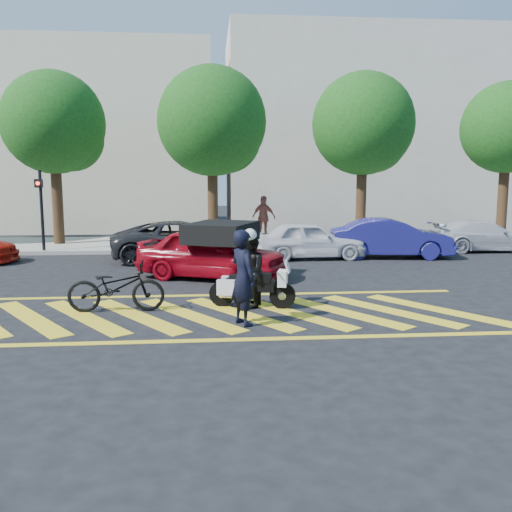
{
  "coord_description": "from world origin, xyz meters",
  "views": [
    {
      "loc": [
        -0.14,
        -11.4,
        2.93
      ],
      "look_at": [
        0.96,
        1.43,
        1.05
      ],
      "focal_mm": 38.0,
      "sensor_mm": 36.0,
      "label": 1
    }
  ],
  "objects": [
    {
      "name": "parked_mid_left",
      "position": [
        -1.08,
        7.8,
        0.7
      ],
      "size": [
        5.22,
        2.78,
        1.4
      ],
      "primitive_type": "imported",
      "rotation": [
        0.0,
        0.0,
        1.67
      ],
      "color": "black",
      "rests_on": "ground"
    },
    {
      "name": "bicycle",
      "position": [
        -2.2,
        0.43,
        0.55
      ],
      "size": [
        2.1,
        0.77,
        1.1
      ],
      "primitive_type": "imported",
      "rotation": [
        0.0,
        0.0,
        1.59
      ],
      "color": "black",
      "rests_on": "ground"
    },
    {
      "name": "signal_pole",
      "position": [
        -6.5,
        9.74,
        1.92
      ],
      "size": [
        0.28,
        0.43,
        3.2
      ],
      "color": "black",
      "rests_on": "ground"
    },
    {
      "name": "parked_right",
      "position": [
        6.47,
        7.8,
        0.72
      ],
      "size": [
        4.5,
        2.01,
        1.43
      ],
      "primitive_type": "imported",
      "rotation": [
        0.0,
        0.0,
        1.45
      ],
      "color": "navy",
      "rests_on": "ground"
    },
    {
      "name": "building_right",
      "position": [
        9.0,
        21.0,
        5.5
      ],
      "size": [
        16.0,
        8.0,
        11.0
      ],
      "primitive_type": "cube",
      "color": "beige",
      "rests_on": "ground"
    },
    {
      "name": "police_motorcycle",
      "position": [
        0.77,
        0.57,
        0.47
      ],
      "size": [
        1.94,
        0.86,
        0.87
      ],
      "rotation": [
        0.0,
        0.0,
        -0.25
      ],
      "color": "black",
      "rests_on": "ground"
    },
    {
      "name": "officer_moto",
      "position": [
        0.75,
        0.56,
        0.83
      ],
      "size": [
        0.81,
        0.93,
        1.66
      ],
      "primitive_type": "imported",
      "rotation": [
        0.0,
        0.0,
        -1.82
      ],
      "color": "black",
      "rests_on": "ground"
    },
    {
      "name": "parked_mid_right",
      "position": [
        3.46,
        7.8,
        0.68
      ],
      "size": [
        4.05,
        1.72,
        1.36
      ],
      "primitive_type": "imported",
      "rotation": [
        0.0,
        0.0,
        1.6
      ],
      "color": "silver",
      "rests_on": "ground"
    },
    {
      "name": "sidewalk",
      "position": [
        0.0,
        12.0,
        0.07
      ],
      "size": [
        60.0,
        5.0,
        0.15
      ],
      "primitive_type": "cube",
      "color": "#9E998E",
      "rests_on": "ground"
    },
    {
      "name": "tree_center",
      "position": [
        0.13,
        12.06,
        5.1
      ],
      "size": [
        4.6,
        4.6,
        7.56
      ],
      "color": "black",
      "rests_on": "ground"
    },
    {
      "name": "crosswalk",
      "position": [
        -0.04,
        0.0,
        0.0
      ],
      "size": [
        12.33,
        4.0,
        0.01
      ],
      "color": "yellow",
      "rests_on": "ground"
    },
    {
      "name": "tree_far_right",
      "position": [
        13.13,
        12.06,
        4.94
      ],
      "size": [
        4.0,
        4.0,
        7.1
      ],
      "color": "black",
      "rests_on": "ground"
    },
    {
      "name": "pedestrian_right",
      "position": [
        2.32,
        13.11,
        1.12
      ],
      "size": [
        1.22,
        1.01,
        1.95
      ],
      "primitive_type": "imported",
      "rotation": [
        0.0,
        0.0,
        2.58
      ],
      "color": "#974C44",
      "rests_on": "sidewalk"
    },
    {
      "name": "building_left",
      "position": [
        -8.0,
        21.0,
        5.0
      ],
      "size": [
        16.0,
        8.0,
        10.0
      ],
      "primitive_type": "cube",
      "color": "beige",
      "rests_on": "ground"
    },
    {
      "name": "tree_left",
      "position": [
        -6.37,
        12.06,
        4.99
      ],
      "size": [
        4.2,
        4.2,
        7.26
      ],
      "color": "black",
      "rests_on": "ground"
    },
    {
      "name": "officer_bike",
      "position": [
        0.51,
        -0.87,
        0.96
      ],
      "size": [
        0.73,
        0.83,
        1.91
      ],
      "primitive_type": "imported",
      "rotation": [
        0.0,
        0.0,
        2.06
      ],
      "color": "black",
      "rests_on": "ground"
    },
    {
      "name": "ground",
      "position": [
        0.0,
        0.0,
        0.0
      ],
      "size": [
        90.0,
        90.0,
        0.0
      ],
      "primitive_type": "plane",
      "color": "black",
      "rests_on": "ground"
    },
    {
      "name": "tree_right",
      "position": [
        6.63,
        12.06,
        5.05
      ],
      "size": [
        4.4,
        4.4,
        7.41
      ],
      "color": "black",
      "rests_on": "ground"
    },
    {
      "name": "red_convertible",
      "position": [
        -0.09,
        4.19,
        0.74
      ],
      "size": [
        4.69,
        3.28,
        1.48
      ],
      "primitive_type": "imported",
      "rotation": [
        0.0,
        0.0,
        1.18
      ],
      "color": "maroon",
      "rests_on": "ground"
    },
    {
      "name": "parked_far_right",
      "position": [
        10.7,
        9.2,
        0.61
      ],
      "size": [
        4.24,
        1.76,
        1.23
      ],
      "primitive_type": "imported",
      "rotation": [
        0.0,
        0.0,
        1.56
      ],
      "color": "silver",
      "rests_on": "ground"
    }
  ]
}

